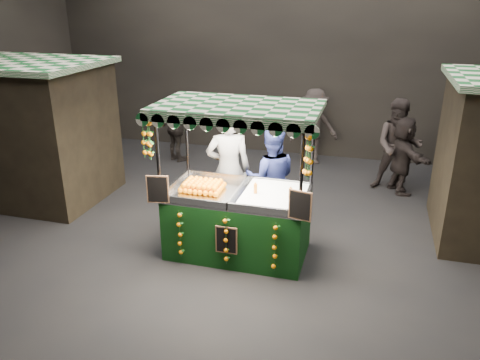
# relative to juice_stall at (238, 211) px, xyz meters

# --- Properties ---
(ground) EXTENTS (12.00, 12.00, 0.00)m
(ground) POSITION_rel_juice_stall_xyz_m (-0.08, 0.13, -0.71)
(ground) COLOR black
(ground) RESTS_ON ground
(market_hall) EXTENTS (12.10, 10.10, 5.05)m
(market_hall) POSITION_rel_juice_stall_xyz_m (-0.08, 0.13, 2.67)
(market_hall) COLOR black
(market_hall) RESTS_ON ground
(neighbour_stall_left) EXTENTS (3.00, 2.20, 2.60)m
(neighbour_stall_left) POSITION_rel_juice_stall_xyz_m (-4.48, 1.13, 0.60)
(neighbour_stall_left) COLOR black
(neighbour_stall_left) RESTS_ON ground
(juice_stall) EXTENTS (2.37, 1.39, 2.30)m
(juice_stall) POSITION_rel_juice_stall_xyz_m (0.00, 0.00, 0.00)
(juice_stall) COLOR black
(juice_stall) RESTS_ON ground
(vendor_grey) EXTENTS (0.85, 0.69, 2.01)m
(vendor_grey) POSITION_rel_juice_stall_xyz_m (-0.41, 0.88, 0.29)
(vendor_grey) COLOR gray
(vendor_grey) RESTS_ON ground
(vendor_blue) EXTENTS (0.98, 0.85, 1.74)m
(vendor_blue) POSITION_rel_juice_stall_xyz_m (0.27, 1.01, 0.16)
(vendor_blue) COLOR navy
(vendor_blue) RESTS_ON ground
(shopper_0) EXTENTS (0.68, 0.50, 1.71)m
(shopper_0) POSITION_rel_juice_stall_xyz_m (-4.35, 1.93, 0.14)
(shopper_0) COLOR black
(shopper_0) RESTS_ON ground
(shopper_1) EXTENTS (0.95, 0.77, 1.86)m
(shopper_1) POSITION_rel_juice_stall_xyz_m (2.32, 3.29, 0.22)
(shopper_1) COLOR #2E2726
(shopper_1) RESTS_ON ground
(shopper_2) EXTENTS (1.02, 0.82, 1.62)m
(shopper_2) POSITION_rel_juice_stall_xyz_m (-2.60, 3.81, 0.10)
(shopper_2) COLOR black
(shopper_2) RESTS_ON ground
(shopper_3) EXTENTS (1.30, 1.06, 1.75)m
(shopper_3) POSITION_rel_juice_stall_xyz_m (0.51, 4.49, 0.16)
(shopper_3) COLOR #2D2725
(shopper_3) RESTS_ON ground
(shopper_4) EXTENTS (1.03, 0.95, 1.77)m
(shopper_4) POSITION_rel_juice_stall_xyz_m (-4.27, 3.18, 0.17)
(shopper_4) COLOR #2A2422
(shopper_4) RESTS_ON ground
(shopper_5) EXTENTS (1.01, 1.48, 1.54)m
(shopper_5) POSITION_rel_juice_stall_xyz_m (2.43, 3.23, 0.05)
(shopper_5) COLOR #292221
(shopper_5) RESTS_ON ground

